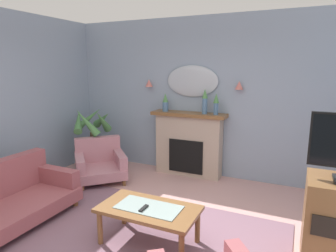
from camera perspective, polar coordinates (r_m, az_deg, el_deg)
wall_back at (r=5.33m, az=7.59°, el=5.48°), size 6.24×0.10×2.83m
patterned_rug at (r=3.55m, az=-6.35°, el=-22.08°), size 3.20×2.40×0.01m
fireplace at (r=5.36m, az=4.00°, el=-3.60°), size 1.36×0.36×1.16m
mantel_vase_left at (r=5.37m, az=-0.51°, el=4.57°), size 0.11×0.11×0.33m
mantel_vase_right at (r=5.09m, az=7.18°, el=4.90°), size 0.10×0.10×0.43m
mantel_vase_centre at (r=5.03m, az=9.35°, el=4.44°), size 0.10×0.10×0.36m
wall_mirror at (r=5.32m, az=4.71°, el=8.71°), size 0.96×0.06×0.56m
wall_sconce_left at (r=5.62m, az=-3.73°, el=8.36°), size 0.14×0.14×0.14m
wall_sconce_right at (r=5.04m, az=13.70°, el=7.71°), size 0.14×0.14×0.14m
coffee_table at (r=3.38m, az=-3.78°, el=-16.38°), size 1.10×0.60×0.45m
tv_remote at (r=3.31m, az=-4.77°, el=-15.71°), size 0.04×0.16×0.02m
floral_couch at (r=4.29m, az=-29.57°, el=-12.63°), size 0.87×1.73×0.76m
armchair_near_fireplace at (r=5.34m, az=-13.13°, el=-6.91°), size 1.15×1.15×0.71m
potted_plant_corner_palm at (r=5.77m, az=-14.47°, el=-2.57°), size 0.81×0.82×1.24m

